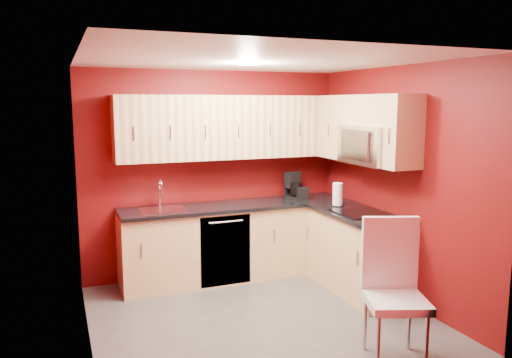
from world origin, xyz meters
TOP-DOWN VIEW (x-y plane):
  - floor at (0.00, 0.00)m, footprint 3.20×3.20m
  - ceiling at (0.00, 0.00)m, footprint 3.20×3.20m
  - wall_back at (0.00, 1.50)m, footprint 3.20×0.00m
  - wall_front at (0.00, -1.50)m, footprint 3.20×0.00m
  - wall_left at (-1.60, 0.00)m, footprint 0.00×3.00m
  - wall_right at (1.60, 0.00)m, footprint 0.00×3.00m
  - base_cabinets_back at (0.20, 1.20)m, footprint 2.80×0.60m
  - base_cabinets_right at (1.30, 0.25)m, footprint 0.60×1.30m
  - countertop_back at (0.20, 1.19)m, footprint 2.80×0.63m
  - countertop_right at (1.29, 0.23)m, footprint 0.63×1.27m
  - upper_cabinets_back at (0.20, 1.32)m, footprint 2.80×0.35m
  - upper_cabinets_right at (1.42, 0.44)m, footprint 0.35×1.55m
  - microwave at (1.39, 0.20)m, footprint 0.42×0.76m
  - cooktop at (1.28, 0.20)m, footprint 0.50×0.55m
  - sink at (-0.70, 1.20)m, footprint 0.52×0.42m
  - dishwasher_front at (-0.05, 0.91)m, footprint 0.60×0.02m
  - downlight at (0.00, 0.30)m, footprint 0.20×0.20m
  - coffee_maker at (1.01, 1.25)m, footprint 0.27×0.31m
  - napkin_holder at (1.04, 1.14)m, footprint 0.17×0.17m
  - paper_towel at (1.25, 0.64)m, footprint 0.19×0.19m
  - dining_chair at (0.70, -1.20)m, footprint 0.61×0.63m

SIDE VIEW (x-z plane):
  - floor at x=0.00m, z-range 0.00..0.00m
  - base_cabinets_back at x=0.20m, z-range 0.00..0.87m
  - base_cabinets_right at x=1.30m, z-range 0.00..0.87m
  - dishwasher_front at x=-0.05m, z-range 0.03..0.84m
  - dining_chair at x=0.70m, z-range 0.00..1.17m
  - countertop_back at x=0.20m, z-range 0.87..0.91m
  - countertop_right at x=1.29m, z-range 0.87..0.91m
  - cooktop at x=1.28m, z-range 0.91..0.92m
  - sink at x=-0.70m, z-range 0.77..1.12m
  - napkin_holder at x=1.04m, z-range 0.91..1.07m
  - paper_towel at x=1.25m, z-range 0.91..1.18m
  - coffee_maker at x=1.01m, z-range 0.91..1.24m
  - wall_back at x=0.00m, z-range -0.35..2.85m
  - wall_front at x=0.00m, z-range -0.35..2.85m
  - wall_left at x=-1.60m, z-range -0.25..2.75m
  - wall_right at x=1.60m, z-range -0.25..2.75m
  - microwave at x=1.39m, z-range 1.45..1.87m
  - upper_cabinets_back at x=0.20m, z-range 1.45..2.20m
  - upper_cabinets_right at x=1.42m, z-range 1.51..2.26m
  - downlight at x=0.00m, z-range 2.48..2.49m
  - ceiling at x=0.00m, z-range 2.50..2.50m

